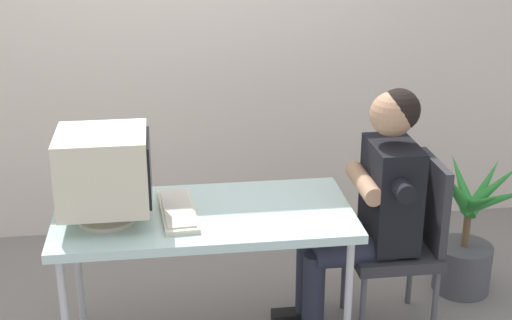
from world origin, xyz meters
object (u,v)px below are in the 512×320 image
(potted_plant, at_px, (466,236))
(person_seated, at_px, (371,202))
(crt_monitor, at_px, (104,171))
(desk, at_px, (204,222))
(keyboard, at_px, (178,211))
(office_chair, at_px, (405,236))

(potted_plant, bearing_deg, person_seated, -155.82)
(crt_monitor, bearing_deg, desk, 4.85)
(keyboard, bearing_deg, crt_monitor, -173.36)
(crt_monitor, distance_m, person_seated, 1.30)
(keyboard, bearing_deg, office_chair, 2.13)
(desk, bearing_deg, potted_plant, 12.78)
(keyboard, relative_size, office_chair, 0.53)
(office_chair, relative_size, potted_plant, 1.14)
(desk, bearing_deg, crt_monitor, -175.15)
(office_chair, bearing_deg, keyboard, -177.87)
(crt_monitor, xyz_separation_m, potted_plant, (1.92, 0.37, -0.64))
(desk, bearing_deg, keyboard, -179.82)
(keyboard, distance_m, potted_plant, 1.69)
(keyboard, xyz_separation_m, potted_plant, (1.60, 0.34, -0.41))
(keyboard, xyz_separation_m, person_seated, (0.95, 0.04, -0.03))
(desk, relative_size, crt_monitor, 3.29)
(desk, bearing_deg, person_seated, 2.90)
(person_seated, bearing_deg, office_chair, 0.00)
(crt_monitor, xyz_separation_m, keyboard, (0.32, 0.04, -0.23))
(person_seated, bearing_deg, keyboard, -177.45)
(crt_monitor, xyz_separation_m, office_chair, (1.46, 0.08, -0.46))
(person_seated, bearing_deg, desk, -177.10)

